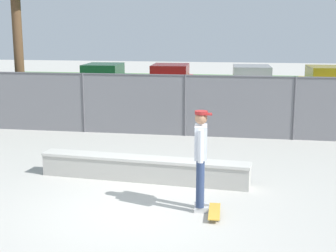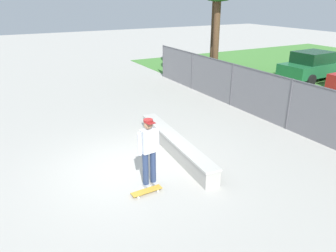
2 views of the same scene
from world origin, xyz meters
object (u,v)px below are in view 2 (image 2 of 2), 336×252
(concrete_ledge, at_px, (175,145))
(skateboarder, at_px, (149,150))
(car_green, at_px, (313,66))
(skateboard, at_px, (147,191))

(concrete_ledge, bearing_deg, skateboarder, -47.81)
(concrete_ledge, relative_size, skateboarder, 2.54)
(concrete_ledge, bearing_deg, car_green, 110.94)
(concrete_ledge, height_order, car_green, car_green)
(skateboard, distance_m, car_green, 14.95)
(skateboarder, relative_size, skateboard, 2.28)
(skateboarder, height_order, car_green, skateboarder)
(concrete_ledge, distance_m, car_green, 12.66)
(concrete_ledge, height_order, skateboarder, skateboarder)
(skateboard, height_order, car_green, car_green)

